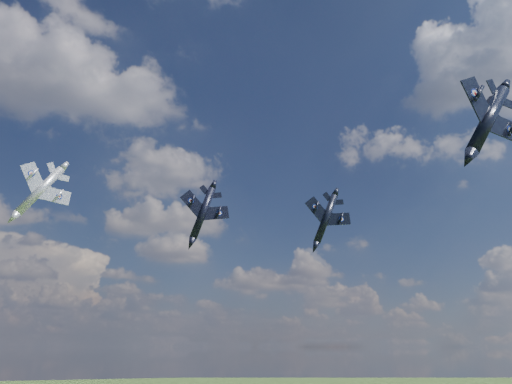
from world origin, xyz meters
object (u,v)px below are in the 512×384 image
object	(u,v)px
jet_high_navy	(326,219)
jet_left_silver	(40,190)
jet_right_navy	(488,120)
jet_lead_navy	(203,213)

from	to	relation	value
jet_high_navy	jet_left_silver	xyz separation A→B (m)	(-53.42, -8.67, -2.03)
jet_right_navy	jet_left_silver	bearing A→B (deg)	138.12
jet_high_navy	jet_left_silver	distance (m)	54.16
jet_lead_navy	jet_right_navy	bearing A→B (deg)	-52.35
jet_right_navy	jet_high_navy	bearing A→B (deg)	82.19
jet_lead_navy	jet_left_silver	xyz separation A→B (m)	(-25.08, 2.83, 2.13)
jet_lead_navy	jet_right_navy	world-z (taller)	jet_right_navy
jet_lead_navy	jet_left_silver	world-z (taller)	jet_left_silver
jet_right_navy	jet_high_navy	size ratio (longest dim) A/B	1.08
jet_high_navy	jet_left_silver	size ratio (longest dim) A/B	1.13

